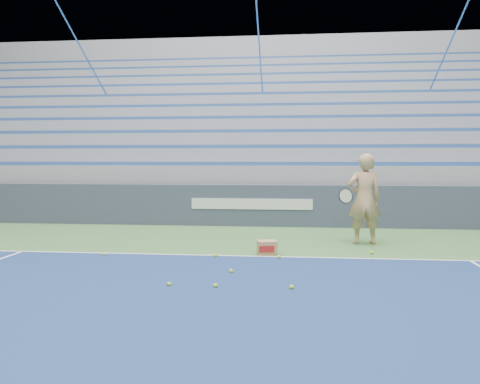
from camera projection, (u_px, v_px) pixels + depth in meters
name	position (u px, v px, depth m)	size (l,w,h in m)	color
sponsor_barrier	(252.00, 205.00, 12.48)	(30.00, 0.32, 1.10)	#373F54
bleachers	(263.00, 144.00, 18.03)	(31.00, 9.15, 7.30)	#93959B
tennis_player	(364.00, 199.00, 9.74)	(0.97, 0.87, 1.89)	tan
ball_box	(267.00, 248.00, 8.69)	(0.40, 0.34, 0.26)	#AB8553
tennis_ball_0	(216.00, 286.00, 6.45)	(0.07, 0.07, 0.07)	#B6D62B
tennis_ball_1	(169.00, 284.00, 6.53)	(0.07, 0.07, 0.07)	#B6D62B
tennis_ball_2	(372.00, 253.00, 8.74)	(0.07, 0.07, 0.07)	#B6D62B
tennis_ball_3	(104.00, 254.00, 8.58)	(0.07, 0.07, 0.07)	#B6D62B
tennis_ball_4	(216.00, 256.00, 8.46)	(0.07, 0.07, 0.07)	#B6D62B
tennis_ball_5	(231.00, 271.00, 7.29)	(0.07, 0.07, 0.07)	#B6D62B
tennis_ball_6	(292.00, 287.00, 6.37)	(0.07, 0.07, 0.07)	#B6D62B
tennis_ball_7	(279.00, 257.00, 8.33)	(0.07, 0.07, 0.07)	#B6D62B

